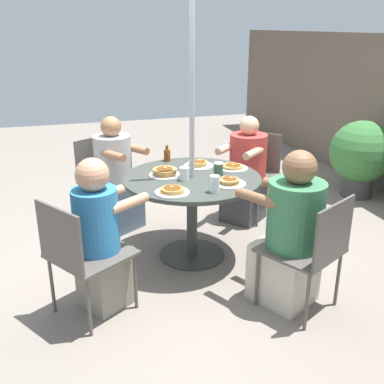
{
  "coord_description": "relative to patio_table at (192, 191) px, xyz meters",
  "views": [
    {
      "loc": [
        3.35,
        -0.98,
        1.89
      ],
      "look_at": [
        0.0,
        0.0,
        0.59
      ],
      "focal_mm": 42.0,
      "sensor_mm": 36.0,
      "label": 1
    }
  ],
  "objects": [
    {
      "name": "drinking_glass_a",
      "position": [
        0.07,
        -0.08,
        0.18
      ],
      "size": [
        0.08,
        0.08,
        0.11
      ],
      "primitive_type": "cylinder",
      "color": "silver",
      "rests_on": "patio_table"
    },
    {
      "name": "pancake_plate_a",
      "position": [
        0.27,
        0.22,
        0.14
      ],
      "size": [
        0.26,
        0.26,
        0.06
      ],
      "color": "white",
      "rests_on": "patio_table"
    },
    {
      "name": "syrup_bottle",
      "position": [
        -0.5,
        -0.09,
        0.18
      ],
      "size": [
        0.08,
        0.06,
        0.15
      ],
      "color": "brown",
      "rests_on": "patio_table"
    },
    {
      "name": "patio_chair_north",
      "position": [
        -0.72,
        0.88,
        -0.1
      ],
      "size": [
        0.67,
        0.67,
        0.85
      ],
      "rotation": [
        0.0,
        0.0,
        -2.45
      ],
      "color": "#514C47",
      "rests_on": "ground"
    },
    {
      "name": "diner_south",
      "position": [
        0.53,
        -0.81,
        -0.08
      ],
      "size": [
        0.51,
        0.55,
        1.1
      ],
      "rotation": [
        0.0,
        0.0,
        0.58
      ],
      "color": "gray",
      "rests_on": "ground"
    },
    {
      "name": "pancake_plate_e",
      "position": [
        -0.1,
        0.4,
        0.14
      ],
      "size": [
        0.26,
        0.26,
        0.05
      ],
      "color": "white",
      "rests_on": "patio_table"
    },
    {
      "name": "patio_table",
      "position": [
        0.0,
        0.0,
        0.0
      ],
      "size": [
        1.14,
        1.14,
        0.72
      ],
      "color": "#383D38",
      "rests_on": "ground"
    },
    {
      "name": "ground_plane",
      "position": [
        0.0,
        0.0,
        -0.6
      ],
      "size": [
        12.0,
        12.0,
        0.0
      ],
      "primitive_type": "plane",
      "color": "gray"
    },
    {
      "name": "drinking_glass_b",
      "position": [
        0.4,
        0.06,
        0.19
      ],
      "size": [
        0.07,
        0.07,
        0.13
      ],
      "primitive_type": "cylinder",
      "color": "silver",
      "rests_on": "patio_table"
    },
    {
      "name": "diner_east",
      "position": [
        -0.81,
        -0.53,
        -0.1
      ],
      "size": [
        0.57,
        0.54,
        1.1
      ],
      "rotation": [
        0.0,
        0.0,
        -0.99
      ],
      "color": "slate",
      "rests_on": "ground"
    },
    {
      "name": "potted_shrub",
      "position": [
        -0.86,
        2.26,
        -0.1
      ],
      "size": [
        0.71,
        0.71,
        0.89
      ],
      "color": "#3D3D3F",
      "rests_on": "ground"
    },
    {
      "name": "patio_chair_west",
      "position": [
        1.0,
        0.54,
        -0.1
      ],
      "size": [
        0.64,
        0.64,
        0.85
      ],
      "rotation": [
        0.0,
        0.0,
        -4.22
      ],
      "color": "#514C47",
      "rests_on": "ground"
    },
    {
      "name": "patio_chair_east",
      "position": [
        -0.95,
        -0.63,
        -0.1
      ],
      "size": [
        0.66,
        0.66,
        0.85
      ],
      "rotation": [
        0.0,
        0.0,
        -0.99
      ],
      "color": "#514C47",
      "rests_on": "ground"
    },
    {
      "name": "diner_west",
      "position": [
        0.85,
        0.46,
        -0.09
      ],
      "size": [
        0.64,
        0.58,
        1.14
      ],
      "rotation": [
        0.0,
        0.0,
        -4.22
      ],
      "color": "beige",
      "rests_on": "ground"
    },
    {
      "name": "patio_chair_south",
      "position": [
        0.63,
        -0.95,
        -0.1
      ],
      "size": [
        0.66,
        0.66,
        0.85
      ],
      "rotation": [
        0.0,
        0.0,
        0.58
      ],
      "color": "#514C47",
      "rests_on": "ground"
    },
    {
      "name": "pancake_plate_d",
      "position": [
        -0.25,
        0.13,
        0.14
      ],
      "size": [
        0.26,
        0.26,
        0.06
      ],
      "color": "white",
      "rests_on": "patio_table"
    },
    {
      "name": "umbrella_pole",
      "position": [
        0.0,
        0.0,
        0.64
      ],
      "size": [
        0.04,
        0.04,
        2.48
      ],
      "primitive_type": "cylinder",
      "color": "#ADADB2",
      "rests_on": "ground"
    },
    {
      "name": "coffee_cup",
      "position": [
        0.06,
        0.21,
        0.18
      ],
      "size": [
        0.08,
        0.08,
        0.12
      ],
      "color": "#33513D",
      "rests_on": "patio_table"
    },
    {
      "name": "pancake_plate_c",
      "position": [
        0.33,
        -0.25,
        0.14
      ],
      "size": [
        0.26,
        0.26,
        0.05
      ],
      "color": "white",
      "rests_on": "patio_table"
    },
    {
      "name": "diner_north",
      "position": [
        -0.61,
        0.74,
        -0.12
      ],
      "size": [
        0.58,
        0.6,
        1.07
      ],
      "rotation": [
        0.0,
        0.0,
        -2.45
      ],
      "color": "#3D3D42",
      "rests_on": "ground"
    },
    {
      "name": "pancake_plate_b",
      "position": [
        -0.08,
        -0.21,
        0.15
      ],
      "size": [
        0.26,
        0.26,
        0.07
      ],
      "color": "white",
      "rests_on": "patio_table"
    }
  ]
}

